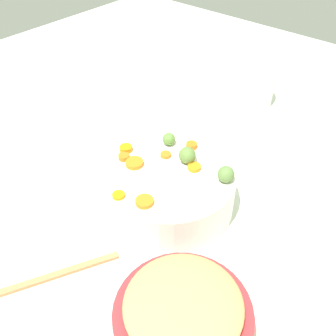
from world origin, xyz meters
The scene contains 16 objects.
tabletop centered at (0.00, 0.00, 0.01)m, with size 2.40×2.40×0.02m, color silver.
serving_bowl_carrots centered at (0.03, 0.01, 0.07)m, with size 0.30×0.30×0.10m, color white.
metal_pot centered at (-0.20, -0.22, 0.07)m, with size 0.22×0.22×0.11m, color red.
stuffing_mound centered at (-0.20, -0.22, 0.15)m, with size 0.18×0.18×0.04m, color tan.
carrot_slice_0 centered at (0.07, 0.05, 0.13)m, with size 0.02×0.02×0.01m, color orange.
carrot_slice_1 centered at (0.02, 0.13, 0.13)m, with size 0.03×0.03×0.01m, color orange.
carrot_slice_2 centered at (-0.09, 0.04, 0.13)m, with size 0.03×0.03×0.01m, color orange.
carrot_slice_3 centered at (0.00, 0.08, 0.13)m, with size 0.04×0.04×0.01m, color orange.
carrot_slice_4 centered at (-0.07, -0.02, 0.13)m, with size 0.04×0.04×0.01m, color orange.
carrot_slice_5 centered at (0.00, 0.11, 0.13)m, with size 0.03×0.03×0.01m, color orange.
carrot_slice_6 centered at (0.13, 0.02, 0.13)m, with size 0.03×0.03×0.01m, color orange.
carrot_slice_7 centered at (0.08, -0.03, 0.13)m, with size 0.03×0.03×0.01m, color orange.
brussels_sprout_0 centered at (0.11, 0.07, 0.14)m, with size 0.03×0.03×0.03m, color #5C873B.
brussels_sprout_1 centered at (0.09, -0.10, 0.14)m, with size 0.04×0.04×0.04m, color #5E8041.
brussels_sprout_2 centered at (0.08, 0.00, 0.14)m, with size 0.04×0.04×0.04m, color olive.
casserole_dish centered at (0.55, 0.13, 0.07)m, with size 0.19×0.19×0.11m, color white.
Camera 1 is at (-0.44, -0.39, 0.66)m, focal length 40.44 mm.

